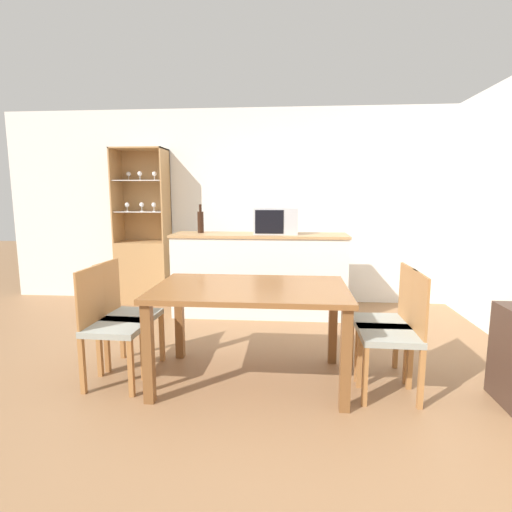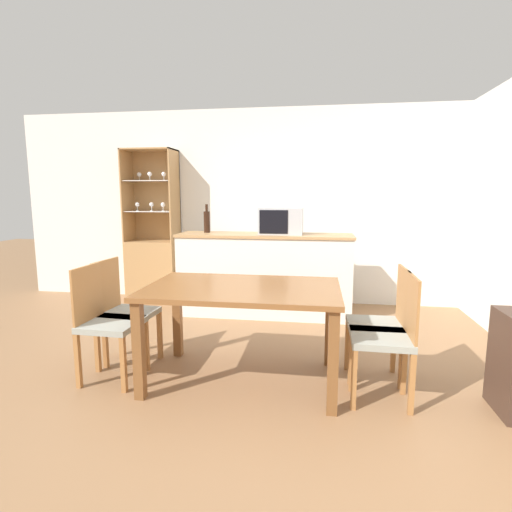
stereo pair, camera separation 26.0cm
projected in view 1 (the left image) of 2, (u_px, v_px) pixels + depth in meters
The scene contains 11 objects.
ground_plane at pixel (223, 391), 2.95m from camera, with size 18.00×18.00×0.00m, color #936B47.
wall_back at pixel (254, 207), 5.35m from camera, with size 6.80×0.06×2.55m.
kitchen_counter at pixel (259, 275), 4.78m from camera, with size 2.06×0.54×0.98m.
display_cabinet at pixel (144, 259), 5.36m from camera, with size 0.68×0.39×2.03m.
dining_table at pixel (251, 299), 3.03m from camera, with size 1.46×0.91×0.75m.
dining_chair_side_left_far at pixel (126, 315), 3.29m from camera, with size 0.44×0.44×0.90m.
dining_chair_side_right_far at pixel (386, 321), 3.11m from camera, with size 0.42×0.42×0.90m.
dining_chair_side_right_near at pixel (395, 334), 2.84m from camera, with size 0.42×0.42×0.90m.
dining_chair_side_left_near at pixel (111, 325), 3.01m from camera, with size 0.42×0.42×0.90m.
microwave at pixel (276, 221), 4.69m from camera, with size 0.51×0.34×0.31m.
wine_bottle at pixel (201, 221), 4.82m from camera, with size 0.07×0.07×0.34m.
Camera 1 is at (0.47, -2.73, 1.44)m, focal length 28.00 mm.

